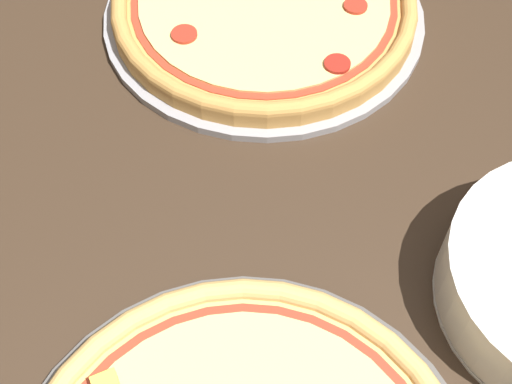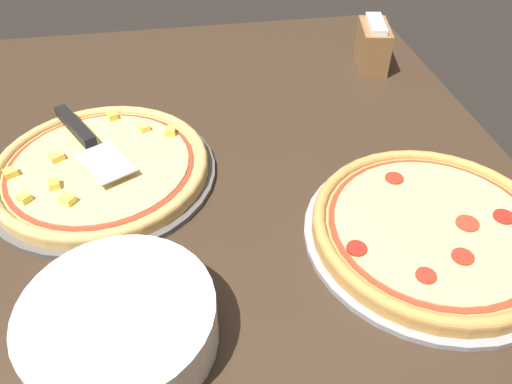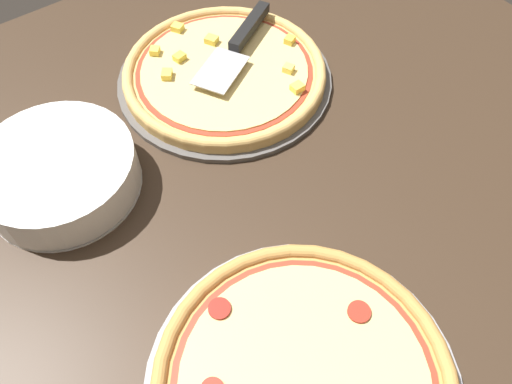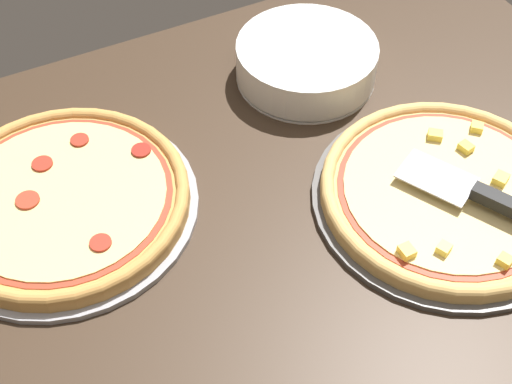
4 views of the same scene
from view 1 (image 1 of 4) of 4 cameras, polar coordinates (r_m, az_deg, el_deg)
The scene contains 3 objects.
ground_plane at distance 69.11cm, azimuth -8.24°, elevation -12.20°, with size 122.90×118.45×3.60cm, color #38281C.
pizza_pan_back at distance 92.10cm, azimuth 0.63°, elevation 13.90°, with size 40.01×40.01×1.00cm, color #939399.
pizza_back at distance 90.79cm, azimuth 0.65°, elevation 14.84°, with size 37.61×37.61×2.90cm.
Camera 1 is at (-1.34, -27.66, 61.52)cm, focal length 50.00 mm.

